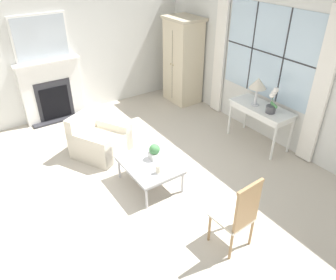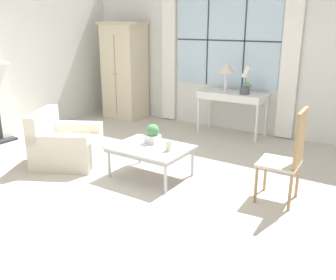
{
  "view_description": "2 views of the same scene",
  "coord_description": "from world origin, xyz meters",
  "px_view_note": "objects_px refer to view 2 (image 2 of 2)",
  "views": [
    {
      "loc": [
        3.95,
        -1.88,
        3.45
      ],
      "look_at": [
        0.53,
        0.42,
        0.92
      ],
      "focal_mm": 35.0,
      "sensor_mm": 36.0,
      "label": 1
    },
    {
      "loc": [
        3.03,
        -3.53,
        1.99
      ],
      "look_at": [
        0.61,
        0.13,
        0.6
      ],
      "focal_mm": 40.0,
      "sensor_mm": 36.0,
      "label": 2
    }
  ],
  "objects_px": {
    "coffee_table": "(151,150)",
    "potted_plant_small": "(153,134)",
    "table_lamp": "(226,68)",
    "armchair_upholstered": "(65,146)",
    "console_table": "(233,97)",
    "pillar_candle": "(168,146)",
    "potted_orchid": "(245,83)",
    "armoire": "(125,71)",
    "side_chair_wooden": "(290,152)"
  },
  "relations": [
    {
      "from": "armoire",
      "to": "pillar_candle",
      "type": "height_order",
      "value": "armoire"
    },
    {
      "from": "side_chair_wooden",
      "to": "console_table",
      "type": "bearing_deg",
      "value": 127.34
    },
    {
      "from": "armchair_upholstered",
      "to": "table_lamp",
      "type": "bearing_deg",
      "value": 64.34
    },
    {
      "from": "potted_orchid",
      "to": "potted_plant_small",
      "type": "relative_size",
      "value": 1.9
    },
    {
      "from": "armoire",
      "to": "side_chair_wooden",
      "type": "height_order",
      "value": "armoire"
    },
    {
      "from": "console_table",
      "to": "coffee_table",
      "type": "bearing_deg",
      "value": -91.38
    },
    {
      "from": "console_table",
      "to": "pillar_candle",
      "type": "relative_size",
      "value": 8.21
    },
    {
      "from": "potted_plant_small",
      "to": "console_table",
      "type": "bearing_deg",
      "value": 86.75
    },
    {
      "from": "armchair_upholstered",
      "to": "pillar_candle",
      "type": "xyz_separation_m",
      "value": [
        1.63,
        0.26,
        0.23
      ]
    },
    {
      "from": "armchair_upholstered",
      "to": "console_table",
      "type": "bearing_deg",
      "value": 62.84
    },
    {
      "from": "potted_orchid",
      "to": "side_chair_wooden",
      "type": "height_order",
      "value": "potted_orchid"
    },
    {
      "from": "potted_orchid",
      "to": "potted_plant_small",
      "type": "bearing_deg",
      "value": -99.75
    },
    {
      "from": "console_table",
      "to": "armchair_upholstered",
      "type": "relative_size",
      "value": 1.05
    },
    {
      "from": "side_chair_wooden",
      "to": "potted_plant_small",
      "type": "xyz_separation_m",
      "value": [
        -1.8,
        -0.1,
        -0.05
      ]
    },
    {
      "from": "console_table",
      "to": "potted_plant_small",
      "type": "height_order",
      "value": "console_table"
    },
    {
      "from": "console_table",
      "to": "armoire",
      "type": "bearing_deg",
      "value": -179.41
    },
    {
      "from": "coffee_table",
      "to": "armchair_upholstered",
      "type": "bearing_deg",
      "value": -168.12
    },
    {
      "from": "potted_plant_small",
      "to": "pillar_candle",
      "type": "distance_m",
      "value": 0.4
    },
    {
      "from": "armoire",
      "to": "potted_plant_small",
      "type": "relative_size",
      "value": 7.68
    },
    {
      "from": "table_lamp",
      "to": "armchair_upholstered",
      "type": "xyz_separation_m",
      "value": [
        -1.27,
        -2.65,
        -0.94
      ]
    },
    {
      "from": "armoire",
      "to": "side_chair_wooden",
      "type": "relative_size",
      "value": 1.82
    },
    {
      "from": "armoire",
      "to": "table_lamp",
      "type": "xyz_separation_m",
      "value": [
        2.36,
        -0.04,
        0.2
      ]
    },
    {
      "from": "console_table",
      "to": "potted_orchid",
      "type": "distance_m",
      "value": 0.38
    },
    {
      "from": "pillar_candle",
      "to": "armoire",
      "type": "bearing_deg",
      "value": 138.08
    },
    {
      "from": "table_lamp",
      "to": "potted_orchid",
      "type": "relative_size",
      "value": 1.09
    },
    {
      "from": "table_lamp",
      "to": "armchair_upholstered",
      "type": "relative_size",
      "value": 0.47
    },
    {
      "from": "coffee_table",
      "to": "potted_plant_small",
      "type": "distance_m",
      "value": 0.23
    },
    {
      "from": "potted_plant_small",
      "to": "pillar_candle",
      "type": "relative_size",
      "value": 1.76
    },
    {
      "from": "potted_orchid",
      "to": "side_chair_wooden",
      "type": "bearing_deg",
      "value": -56.35
    },
    {
      "from": "console_table",
      "to": "pillar_candle",
      "type": "height_order",
      "value": "console_table"
    },
    {
      "from": "potted_plant_small",
      "to": "potted_orchid",
      "type": "bearing_deg",
      "value": 80.25
    },
    {
      "from": "side_chair_wooden",
      "to": "pillar_candle",
      "type": "xyz_separation_m",
      "value": [
        -1.44,
        -0.27,
        -0.12
      ]
    },
    {
      "from": "armchair_upholstered",
      "to": "potted_plant_small",
      "type": "height_order",
      "value": "armchair_upholstered"
    },
    {
      "from": "coffee_table",
      "to": "console_table",
      "type": "bearing_deg",
      "value": 88.62
    },
    {
      "from": "console_table",
      "to": "potted_plant_small",
      "type": "xyz_separation_m",
      "value": [
        -0.13,
        -2.29,
        -0.14
      ]
    },
    {
      "from": "console_table",
      "to": "potted_plant_small",
      "type": "bearing_deg",
      "value": -93.25
    },
    {
      "from": "table_lamp",
      "to": "side_chair_wooden",
      "type": "height_order",
      "value": "table_lamp"
    },
    {
      "from": "coffee_table",
      "to": "potted_plant_small",
      "type": "height_order",
      "value": "potted_plant_small"
    },
    {
      "from": "coffee_table",
      "to": "armoire",
      "type": "bearing_deg",
      "value": 135.1
    },
    {
      "from": "pillar_candle",
      "to": "side_chair_wooden",
      "type": "bearing_deg",
      "value": 10.72
    },
    {
      "from": "armoire",
      "to": "armchair_upholstered",
      "type": "relative_size",
      "value": 1.73
    },
    {
      "from": "side_chair_wooden",
      "to": "armchair_upholstered",
      "type": "bearing_deg",
      "value": -170.18
    },
    {
      "from": "coffee_table",
      "to": "potted_plant_small",
      "type": "bearing_deg",
      "value": 116.38
    },
    {
      "from": "armchair_upholstered",
      "to": "side_chair_wooden",
      "type": "xyz_separation_m",
      "value": [
        3.06,
        0.53,
        0.34
      ]
    },
    {
      "from": "armoire",
      "to": "pillar_candle",
      "type": "xyz_separation_m",
      "value": [
        2.71,
        -2.43,
        -0.52
      ]
    },
    {
      "from": "potted_orchid",
      "to": "coffee_table",
      "type": "xyz_separation_m",
      "value": [
        -0.31,
        -2.37,
        -0.59
      ]
    },
    {
      "from": "table_lamp",
      "to": "console_table",
      "type": "bearing_deg",
      "value": 27.98
    },
    {
      "from": "potted_orchid",
      "to": "coffee_table",
      "type": "height_order",
      "value": "potted_orchid"
    },
    {
      "from": "potted_orchid",
      "to": "armchair_upholstered",
      "type": "distance_m",
      "value": 3.21
    },
    {
      "from": "table_lamp",
      "to": "potted_orchid",
      "type": "height_order",
      "value": "table_lamp"
    }
  ]
}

